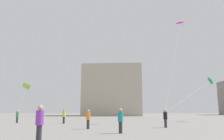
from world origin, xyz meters
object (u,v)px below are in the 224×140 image
Objects in this scene: person_in_orange at (88,118)px; person_in_green at (17,116)px; kite_emerald_diamond at (210,81)px; person_in_yellow at (64,115)px; building_centre_hall at (113,91)px; kite_lime_delta at (27,86)px; person_in_black at (165,118)px; person_in_teal at (120,119)px; person_in_purple at (40,122)px; kite_magenta_diamond at (180,23)px.

person_in_orange is 14.25m from person_in_green.
person_in_green is 27.92m from kite_emerald_diamond.
kite_emerald_diamond reaches higher than person_in_yellow.
person_in_yellow is 0.09× the size of building_centre_hall.
building_centre_hall is at bearing 75.33° from kite_lime_delta.
person_in_teal is at bearing -45.34° from person_in_black.
person_in_black is at bearing -126.19° from person_in_orange.
person_in_purple is 20.37m from person_in_green.
building_centre_hall is (-15.72, 41.59, 1.89)m from kite_emerald_diamond.
kite_emerald_diamond is at bearing 39.22° from kite_magenta_diamond.
person_in_orange is (4.10, -8.48, -0.07)m from person_in_yellow.
kite_magenta_diamond is at bearing 129.13° from person_in_yellow.
kite_lime_delta is (-9.32, 21.04, 4.02)m from person_in_purple.
person_in_yellow is 48.60m from building_centre_hall.
person_in_purple is at bearing 121.16° from person_in_orange.
person_in_orange is 22.73m from kite_emerald_diamond.
person_in_black is at bearing 6.17° from person_in_teal.
person_in_yellow is 22.16m from kite_emerald_diamond.
person_in_orange is at bearing -90.84° from building_centre_hall.
person_in_yellow is 1.08× the size of person_in_orange.
person_in_purple is (2.79, -16.99, 0.03)m from person_in_yellow.
person_in_yellow is at bearing -141.98° from person_in_purple.
kite_magenta_diamond is 23.59m from kite_lime_delta.
person_in_orange is 0.13× the size of kite_magenta_diamond.
kite_lime_delta is at bearing -104.67° from building_centre_hall.
kite_lime_delta reaches higher than person_in_yellow.
person_in_purple is at bearing -91.89° from building_centre_hall.
person_in_orange reaches higher than person_in_green.
kite_magenta_diamond is 0.68× the size of building_centre_hall.
building_centre_hall reaches higher than person_in_black.
person_in_green is (-10.44, 9.70, -0.02)m from person_in_orange.
kite_magenta_diamond is (12.54, 18.90, 12.61)m from person_in_purple.
person_in_teal is (4.07, 4.68, -0.06)m from person_in_purple.
person_in_orange is 0.40× the size of kite_lime_delta.
building_centre_hall reaches higher than kite_magenta_diamond.
person_in_teal is (2.75, -3.83, 0.04)m from person_in_orange.
person_in_yellow reaches higher than person_in_green.
kite_emerald_diamond is at bearing -98.36° from person_in_orange.
person_in_teal is at bearing -126.62° from kite_emerald_diamond.
person_in_orange is 19.89m from kite_magenta_diamond.
kite_emerald_diamond is 44.50m from building_centre_hall.
building_centre_hall is at bearing 45.18° from person_in_teal.
person_in_teal is (-4.20, -5.54, 0.03)m from person_in_black.
kite_magenta_diamond is (4.27, 8.68, 12.70)m from person_in_black.
person_in_orange is 1.02× the size of person_in_green.
person_in_teal is at bearing 165.65° from person_in_orange.
kite_magenta_diamond reaches higher than kite_lime_delta.
person_in_orange is 16.94m from kite_lime_delta.
kite_emerald_diamond is (9.59, 13.01, 5.11)m from person_in_black.
kite_lime_delta is 45.36m from building_centre_hall.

